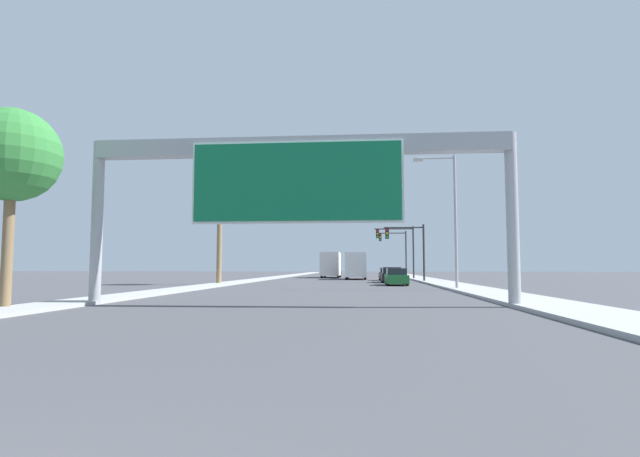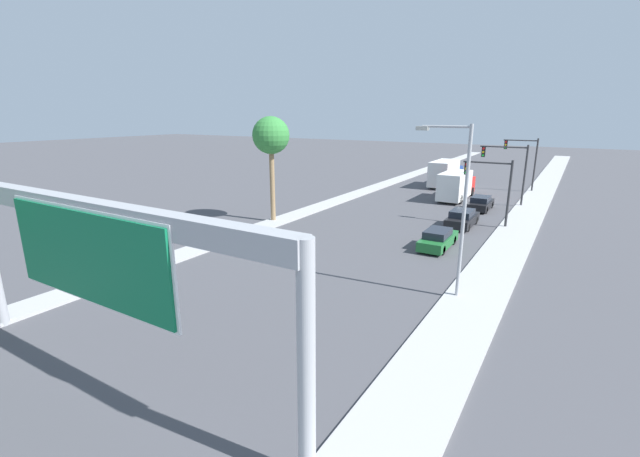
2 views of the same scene
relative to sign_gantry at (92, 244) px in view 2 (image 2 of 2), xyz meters
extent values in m
cube|color=#A7A7A7|center=(9.50, 42.13, -5.11)|extent=(3.00, 120.00, 0.15)
cube|color=#A7A7A7|center=(-9.00, 42.13, -5.11)|extent=(2.00, 120.00, 0.15)
cylinder|color=#9EA0A5|center=(8.20, 0.13, -1.87)|extent=(0.45, 0.45, 6.62)
cube|color=#9EA0A5|center=(0.00, 0.13, 1.09)|extent=(16.40, 0.60, 0.70)
cube|color=white|center=(0.00, -0.17, -0.39)|extent=(8.28, 0.08, 3.25)
cube|color=#0F6B42|center=(0.00, -0.22, -0.39)|extent=(8.08, 0.16, 3.05)
cube|color=#1E662D|center=(5.25, 21.80, -4.67)|extent=(1.72, 4.53, 0.68)
cube|color=#1E232D|center=(5.25, 21.57, -4.07)|extent=(1.51, 2.35, 0.52)
cylinder|color=black|center=(4.50, 23.20, -4.86)|extent=(0.22, 0.64, 0.64)
cylinder|color=black|center=(6.00, 23.20, -4.86)|extent=(0.22, 0.64, 0.64)
cylinder|color=black|center=(4.50, 20.39, -4.86)|extent=(0.22, 0.64, 0.64)
cylinder|color=black|center=(6.00, 20.39, -4.86)|extent=(0.22, 0.64, 0.64)
cube|color=black|center=(5.25, 36.35, -4.67)|extent=(1.80, 4.45, 0.68)
cube|color=#1E232D|center=(5.25, 36.13, -4.07)|extent=(1.59, 2.32, 0.52)
cylinder|color=black|center=(4.46, 37.73, -4.86)|extent=(0.22, 0.64, 0.64)
cylinder|color=black|center=(6.04, 37.73, -4.86)|extent=(0.22, 0.64, 0.64)
cylinder|color=black|center=(4.46, 34.97, -4.86)|extent=(0.22, 0.64, 0.64)
cylinder|color=black|center=(6.04, 34.97, -4.86)|extent=(0.22, 0.64, 0.64)
cube|color=black|center=(5.25, 28.84, -4.65)|extent=(1.88, 4.71, 0.72)
cube|color=#1E232D|center=(5.25, 28.60, -4.01)|extent=(1.66, 2.45, 0.55)
cylinder|color=black|center=(4.42, 30.30, -4.86)|extent=(0.22, 0.64, 0.64)
cylinder|color=black|center=(6.08, 30.30, -4.86)|extent=(0.22, 0.64, 0.64)
cylinder|color=black|center=(4.42, 27.38, -4.86)|extent=(0.22, 0.64, 0.64)
cylinder|color=black|center=(6.08, 27.38, -4.86)|extent=(0.22, 0.64, 0.64)
cube|color=navy|center=(-1.75, 52.10, -3.88)|extent=(2.27, 2.37, 2.01)
cube|color=silver|center=(-1.75, 47.87, -3.33)|extent=(2.46, 6.09, 3.10)
cylinder|color=black|center=(-2.84, 51.98, -4.68)|extent=(0.28, 1.00, 1.00)
cylinder|color=black|center=(-0.66, 51.98, -4.68)|extent=(0.28, 1.00, 1.00)
cylinder|color=black|center=(-2.84, 46.35, -4.68)|extent=(0.28, 1.00, 1.00)
cylinder|color=black|center=(-0.66, 46.35, -4.68)|extent=(0.28, 1.00, 1.00)
cube|color=red|center=(1.75, 43.68, -3.97)|extent=(2.21, 2.27, 1.82)
cube|color=silver|center=(1.75, 39.64, -3.47)|extent=(2.40, 5.83, 2.82)
cylinder|color=black|center=(0.69, 43.57, -4.68)|extent=(0.28, 1.00, 1.00)
cylinder|color=black|center=(2.81, 43.57, -4.68)|extent=(0.28, 1.00, 1.00)
cylinder|color=black|center=(0.69, 38.18, -4.68)|extent=(0.28, 1.00, 1.00)
cylinder|color=black|center=(2.81, 38.18, -4.68)|extent=(0.28, 1.00, 1.00)
cylinder|color=#2D2D30|center=(8.50, 30.13, -2.37)|extent=(0.20, 0.20, 5.63)
cylinder|color=#2D2D30|center=(6.57, 30.13, 0.15)|extent=(3.85, 0.14, 0.14)
cube|color=black|center=(4.96, 30.13, -0.43)|extent=(0.35, 0.28, 1.05)
cylinder|color=red|center=(4.96, 29.97, -0.08)|extent=(0.22, 0.04, 0.22)
cylinder|color=yellow|center=(4.96, 29.97, -0.43)|extent=(0.22, 0.04, 0.22)
cylinder|color=green|center=(4.96, 29.97, -0.78)|extent=(0.22, 0.04, 0.22)
cylinder|color=#2D2D30|center=(8.50, 40.13, -2.06)|extent=(0.20, 0.20, 6.26)
cylinder|color=#2D2D30|center=(6.23, 40.13, 0.77)|extent=(4.54, 0.14, 0.14)
cube|color=black|center=(4.32, 40.13, 0.20)|extent=(0.35, 0.28, 1.05)
cylinder|color=red|center=(4.32, 39.97, 0.55)|extent=(0.22, 0.04, 0.22)
cylinder|color=yellow|center=(4.32, 39.97, 0.20)|extent=(0.22, 0.04, 0.22)
cylinder|color=green|center=(4.32, 39.97, -0.15)|extent=(0.22, 0.04, 0.22)
cylinder|color=#2D2D30|center=(8.50, 50.13, -1.97)|extent=(0.20, 0.20, 6.42)
cylinder|color=#2D2D30|center=(6.59, 50.13, 0.93)|extent=(3.82, 0.14, 0.14)
cube|color=black|center=(4.99, 50.13, 0.36)|extent=(0.35, 0.28, 1.05)
cylinder|color=red|center=(4.99, 49.97, 0.71)|extent=(0.22, 0.04, 0.22)
cylinder|color=yellow|center=(4.99, 49.97, 0.36)|extent=(0.22, 0.04, 0.22)
cylinder|color=green|center=(4.99, 49.97, 0.01)|extent=(0.22, 0.04, 0.22)
cylinder|color=#8C704C|center=(-9.48, 21.86, -1.44)|extent=(0.42, 0.42, 7.49)
sphere|color=#337F38|center=(-9.48, 21.86, 2.31)|extent=(3.15, 3.15, 3.15)
cylinder|color=#9EA0A5|center=(8.60, 13.79, -0.78)|extent=(0.18, 0.18, 8.81)
cylinder|color=#9EA0A5|center=(7.42, 13.79, 3.47)|extent=(2.36, 0.12, 0.12)
cube|color=#B2B2A8|center=(6.24, 13.79, 3.37)|extent=(0.60, 0.28, 0.20)
camera|label=1|loc=(2.54, -19.18, -3.66)|focal=28.00mm
camera|label=2|loc=(13.20, -7.46, 4.09)|focal=24.00mm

